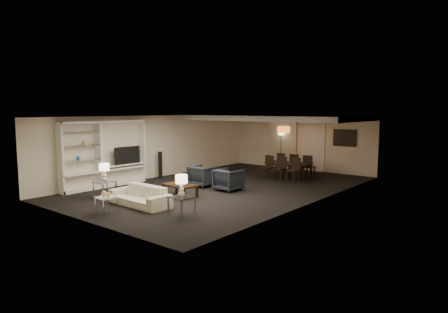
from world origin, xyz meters
The scene contains 35 objects.
floor centered at (0.00, 0.00, 0.00)m, with size 11.00×11.00×0.00m, color black.
ceiling centered at (0.00, 0.00, 2.50)m, with size 7.00×11.00×0.02m, color silver.
wall_back centered at (0.00, 5.50, 1.25)m, with size 7.00×0.02×2.50m, color beige.
wall_front centered at (0.00, -5.50, 1.25)m, with size 7.00×0.02×2.50m, color beige.
wall_left centered at (-3.50, 0.00, 1.25)m, with size 0.02×11.00×2.50m, color beige.
wall_right centered at (3.50, 0.00, 1.25)m, with size 0.02×11.00×2.50m, color beige.
ceiling_soffit centered at (0.00, 3.50, 2.40)m, with size 7.00×4.00×0.20m, color silver.
curtains centered at (-0.90, 5.42, 1.20)m, with size 1.50×0.12×2.40m, color beige.
door centered at (0.70, 5.47, 1.05)m, with size 0.90×0.05×2.10m, color silver.
painting centered at (2.10, 5.46, 1.55)m, with size 0.95×0.04×0.65m, color #142D38.
media_unit centered at (-3.31, -2.60, 1.18)m, with size 0.38×3.40×2.35m, color white, non-canonical shape.
pendant_light centered at (0.30, 3.50, 1.92)m, with size 0.52×0.52×0.24m, color #D8591E.
sofa centered at (-0.14, -3.63, 0.29)m, with size 1.99×0.78×0.58m, color beige.
coffee_table centered at (-0.14, -2.03, 0.20)m, with size 1.09×0.64×0.39m, color black, non-canonical shape.
armchair_left centered at (-0.74, -0.33, 0.37)m, with size 0.79×0.82×0.74m, color black.
armchair_right centered at (0.46, -0.33, 0.37)m, with size 0.79×0.82×0.74m, color black.
side_table_left centered at (-1.84, -3.63, 0.26)m, with size 0.55×0.55×0.51m, color white, non-canonical shape.
side_table_right centered at (1.56, -3.63, 0.26)m, with size 0.55×0.55×0.51m, color white, non-canonical shape.
table_lamp_left centered at (-1.84, -3.63, 0.79)m, with size 0.31×0.31×0.57m, color beige, non-canonical shape.
table_lamp_right centered at (1.56, -3.63, 0.79)m, with size 0.31×0.31×0.57m, color #F5E4CF, non-canonical shape.
marble_table centered at (-0.14, -4.73, 0.23)m, with size 0.46×0.46×0.46m, color white, non-canonical shape.
gold_gourd_a centered at (-0.24, -4.73, 0.53)m, with size 0.15×0.15×0.15m, color #CFBA6D.
gold_gourd_b centered at (-0.04, -4.73, 0.52)m, with size 0.13×0.13×0.13m, color #E5C479.
television centered at (-3.28, -1.74, 1.07)m, with size 0.15×1.11×0.64m, color black.
vase_blue centered at (-3.31, -3.62, 1.14)m, with size 0.16×0.16×0.17m, color #295DB2.
vase_amber centered at (-3.31, -3.38, 1.64)m, with size 0.15×0.15×0.16m, color gold.
floor_speaker centered at (-3.20, -0.13, 0.53)m, with size 0.12×0.12×1.07m, color black.
dining_table centered at (0.76, 3.13, 0.31)m, with size 1.76×0.98×0.62m, color black.
chair_nl centered at (0.16, 2.48, 0.46)m, with size 0.42×0.42×0.92m, color black, non-canonical shape.
chair_nm centered at (0.76, 2.48, 0.46)m, with size 0.42×0.42×0.92m, color black, non-canonical shape.
chair_nr centered at (1.36, 2.48, 0.46)m, with size 0.42×0.42×0.92m, color black, non-canonical shape.
chair_fl centered at (0.16, 3.78, 0.46)m, with size 0.42×0.42×0.92m, color black, non-canonical shape.
chair_fm centered at (0.76, 3.78, 0.46)m, with size 0.42×0.42×0.92m, color black, non-canonical shape.
chair_fr centered at (1.36, 3.78, 0.46)m, with size 0.42×0.42×0.92m, color black, non-canonical shape.
floor_lamp centered at (-0.84, 5.20, 0.90)m, with size 0.26×0.26×1.81m, color black, non-canonical shape.
Camera 1 is at (8.81, -10.73, 2.74)m, focal length 32.00 mm.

